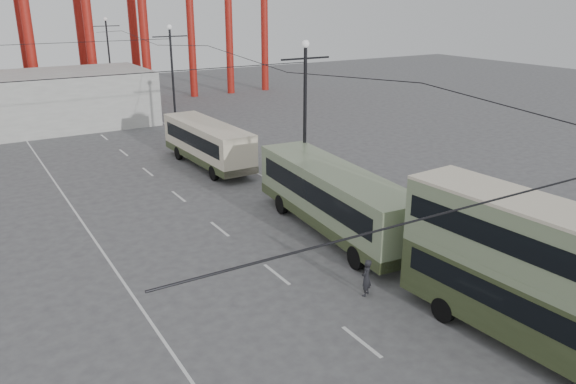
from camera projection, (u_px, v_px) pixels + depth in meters
road_markings at (195, 207)px, 32.67m from camera, size 12.52×120.00×0.01m
lamp_post_mid at (305, 121)px, 32.93m from camera, size 3.20×0.44×9.32m
lamp_post_far at (173, 78)px, 50.69m from camera, size 3.20×0.44×9.32m
lamp_post_distant at (109, 57)px, 68.44m from camera, size 3.20×0.44×9.32m
fairground_shed at (27, 102)px, 51.37m from camera, size 22.00×10.00×5.00m
double_decker_bus at (537, 271)px, 18.72m from camera, size 3.08×9.90×5.24m
single_decker_green at (334, 197)px, 28.62m from camera, size 3.75×12.22×3.40m
single_decker_cream at (208, 143)px, 40.04m from camera, size 2.83×10.12×3.13m
pedestrian at (366, 278)px, 22.80m from camera, size 0.69×0.63×1.59m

